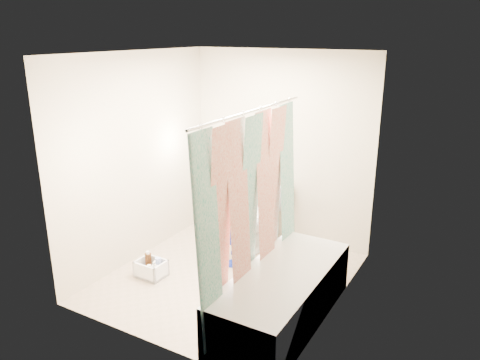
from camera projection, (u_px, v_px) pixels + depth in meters
The scene contains 14 objects.
floor at pixel (228, 277), 5.17m from camera, with size 2.60×2.60×0.00m, color gray.
ceiling at pixel (226, 53), 4.43m from camera, with size 2.40×2.60×0.02m, color silver.
wall_back at pixel (281, 147), 5.87m from camera, with size 2.40×0.02×2.40m, color tan.
wall_front at pixel (142, 215), 3.72m from camera, with size 2.40×0.02×2.40m, color tan.
wall_left at pixel (138, 158), 5.37m from camera, with size 0.02×2.60×2.40m, color tan.
wall_right at pixel (340, 193), 4.23m from camera, with size 0.02×2.60×2.40m, color tan.
bathtub at pixel (282, 295), 4.33m from camera, with size 0.70×1.75×0.50m.
curtain_rod at pixel (252, 111), 3.97m from camera, with size 0.02×0.02×1.90m, color silver.
shower_curtain at pixel (252, 213), 4.26m from camera, with size 0.06×1.75×1.80m, color white.
toilet at pixel (261, 217), 5.82m from camera, with size 0.44×0.77×0.79m, color silver.
tank_lid at pixel (255, 214), 5.70m from camera, with size 0.48×0.21×0.04m, color white.
tank_internals at pixel (269, 183), 5.88m from camera, with size 0.19×0.07×0.26m.
plumber at pixel (235, 195), 5.29m from camera, with size 0.60×0.40×1.66m, color #1024A6.
cleaning_caddy at pixel (152, 269), 5.16m from camera, with size 0.32×0.25×0.24m.
Camera 1 is at (2.40, -3.92, 2.60)m, focal length 35.00 mm.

